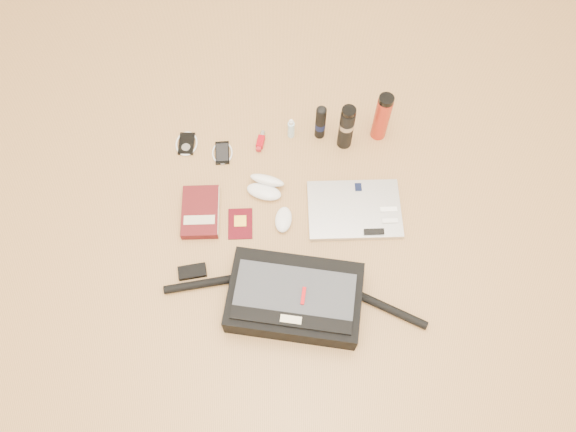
{
  "coord_description": "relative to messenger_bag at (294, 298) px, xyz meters",
  "views": [
    {
      "loc": [
        -0.03,
        -0.82,
        1.95
      ],
      "look_at": [
        -0.02,
        0.08,
        0.06
      ],
      "focal_mm": 35.0,
      "sensor_mm": 36.0,
      "label": 1
    }
  ],
  "objects": [
    {
      "name": "ipod",
      "position": [
        -0.43,
        0.68,
        -0.05
      ],
      "size": [
        0.09,
        0.11,
        0.01
      ],
      "rotation": [
        0.0,
        0.0,
        -0.03
      ],
      "color": "black",
      "rests_on": "ground"
    },
    {
      "name": "inhaler",
      "position": [
        -0.12,
        0.68,
        -0.05
      ],
      "size": [
        0.04,
        0.1,
        0.03
      ],
      "rotation": [
        0.0,
        0.0,
        -0.2
      ],
      "color": "#9D0610",
      "rests_on": "ground"
    },
    {
      "name": "book",
      "position": [
        -0.35,
        0.36,
        -0.04
      ],
      "size": [
        0.14,
        0.22,
        0.04
      ],
      "rotation": [
        0.0,
        0.0,
        0.02
      ],
      "color": "#4A0E11",
      "rests_on": "ground"
    },
    {
      "name": "laptop",
      "position": [
        0.24,
        0.36,
        -0.05
      ],
      "size": [
        0.36,
        0.25,
        0.03
      ],
      "rotation": [
        0.0,
        0.0,
        0.02
      ],
      "color": "#B3B3B6",
      "rests_on": "ground"
    },
    {
      "name": "aerosol_can",
      "position": [
        0.12,
        0.72,
        0.03
      ],
      "size": [
        0.05,
        0.05,
        0.18
      ],
      "rotation": [
        0.0,
        0.0,
        0.18
      ],
      "color": "black",
      "rests_on": "ground"
    },
    {
      "name": "messenger_bag",
      "position": [
        0.0,
        0.0,
        0.0
      ],
      "size": [
        0.94,
        0.35,
        0.13
      ],
      "rotation": [
        0.0,
        0.0,
        -0.15
      ],
      "color": "black",
      "rests_on": "ground"
    },
    {
      "name": "thermos_red",
      "position": [
        0.36,
        0.72,
        0.06
      ],
      "size": [
        0.08,
        0.08,
        0.24
      ],
      "rotation": [
        0.0,
        0.0,
        -0.41
      ],
      "color": "#A82716",
      "rests_on": "ground"
    },
    {
      "name": "ground",
      "position": [
        0.0,
        0.24,
        -0.06
      ],
      "size": [
        4.0,
        4.0,
        0.0
      ],
      "primitive_type": "plane",
      "color": "#AC7D47",
      "rests_on": "ground"
    },
    {
      "name": "spray_bottle",
      "position": [
        0.0,
        0.72,
        -0.01
      ],
      "size": [
        0.03,
        0.03,
        0.11
      ],
      "rotation": [
        0.0,
        0.0,
        0.12
      ],
      "color": "#AED8EA",
      "rests_on": "ground"
    },
    {
      "name": "phone",
      "position": [
        -0.28,
        0.63,
        -0.05
      ],
      "size": [
        0.09,
        0.11,
        0.01
      ],
      "rotation": [
        0.0,
        0.0,
        0.06
      ],
      "color": "black",
      "rests_on": "ground"
    },
    {
      "name": "mouse",
      "position": [
        -0.03,
        0.32,
        -0.04
      ],
      "size": [
        0.08,
        0.12,
        0.04
      ],
      "rotation": [
        0.0,
        0.0,
        -0.13
      ],
      "color": "silver",
      "rests_on": "ground"
    },
    {
      "name": "sunglasses_case",
      "position": [
        -0.1,
        0.46,
        -0.03
      ],
      "size": [
        0.17,
        0.15,
        0.08
      ],
      "rotation": [
        0.0,
        0.0,
        -0.29
      ],
      "color": "white",
      "rests_on": "ground"
    },
    {
      "name": "passport",
      "position": [
        -0.2,
        0.32,
        -0.06
      ],
      "size": [
        0.1,
        0.13,
        0.01
      ],
      "rotation": [
        0.0,
        0.0,
        0.02
      ],
      "color": "#46040C",
      "rests_on": "ground"
    },
    {
      "name": "thermos_black",
      "position": [
        0.22,
        0.68,
        0.06
      ],
      "size": [
        0.07,
        0.07,
        0.23
      ],
      "rotation": [
        0.0,
        0.0,
        -0.25
      ],
      "color": "black",
      "rests_on": "ground"
    }
  ]
}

